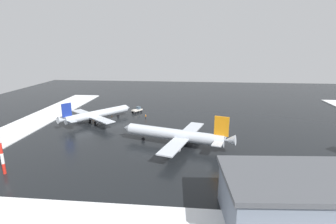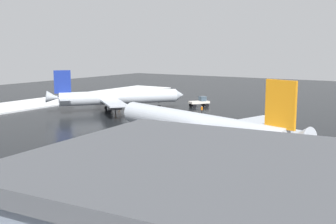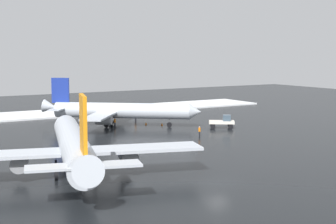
{
  "view_description": "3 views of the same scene",
  "coord_description": "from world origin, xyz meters",
  "px_view_note": "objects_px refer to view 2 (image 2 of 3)",
  "views": [
    {
      "loc": [
        -6.81,
        -83.24,
        28.99
      ],
      "look_at": [
        -15.97,
        9.74,
        4.4
      ],
      "focal_mm": 28.0,
      "sensor_mm": 36.0,
      "label": 1
    },
    {
      "loc": [
        15.22,
        -61.23,
        13.84
      ],
      "look_at": [
        -24.09,
        0.17,
        2.53
      ],
      "focal_mm": 45.0,
      "sensor_mm": 36.0,
      "label": 2
    },
    {
      "loc": [
        43.71,
        -32.97,
        14.17
      ],
      "look_at": [
        -27.3,
        10.33,
        4.23
      ],
      "focal_mm": 55.0,
      "sensor_mm": 36.0,
      "label": 3
    }
  ],
  "objects_px": {
    "pushback_tug": "(200,102)",
    "ground_crew_beside_wing": "(202,109)",
    "airplane_far_rear": "(116,97)",
    "ground_crew_near_tug": "(119,102)",
    "traffic_cone_near_nose": "(149,107)",
    "ground_crew_mid_apron": "(115,107)",
    "traffic_cone_mid_line": "(135,107)",
    "airplane_parked_portside": "(199,125)"
  },
  "relations": [
    {
      "from": "pushback_tug",
      "to": "ground_crew_beside_wing",
      "type": "xyz_separation_m",
      "value": [
        5.25,
        -8.91,
        -0.31
      ]
    },
    {
      "from": "airplane_far_rear",
      "to": "ground_crew_near_tug",
      "type": "height_order",
      "value": "airplane_far_rear"
    },
    {
      "from": "ground_crew_beside_wing",
      "to": "traffic_cone_near_nose",
      "type": "height_order",
      "value": "ground_crew_beside_wing"
    },
    {
      "from": "ground_crew_mid_apron",
      "to": "ground_crew_near_tug",
      "type": "xyz_separation_m",
      "value": [
        -4.42,
        6.71,
        0.0
      ]
    },
    {
      "from": "traffic_cone_near_nose",
      "to": "ground_crew_beside_wing",
      "type": "bearing_deg",
      "value": -4.77
    },
    {
      "from": "airplane_far_rear",
      "to": "ground_crew_near_tug",
      "type": "distance_m",
      "value": 7.18
    },
    {
      "from": "traffic_cone_mid_line",
      "to": "traffic_cone_near_nose",
      "type": "bearing_deg",
      "value": 38.08
    },
    {
      "from": "airplane_parked_portside",
      "to": "airplane_far_rear",
      "type": "bearing_deg",
      "value": -16.56
    },
    {
      "from": "ground_crew_mid_apron",
      "to": "traffic_cone_mid_line",
      "type": "bearing_deg",
      "value": -121.94
    },
    {
      "from": "airplane_parked_portside",
      "to": "pushback_tug",
      "type": "height_order",
      "value": "airplane_parked_portside"
    },
    {
      "from": "pushback_tug",
      "to": "ground_crew_beside_wing",
      "type": "height_order",
      "value": "pushback_tug"
    },
    {
      "from": "ground_crew_mid_apron",
      "to": "ground_crew_beside_wing",
      "type": "bearing_deg",
      "value": 174.17
    },
    {
      "from": "airplane_parked_portside",
      "to": "ground_crew_near_tug",
      "type": "distance_m",
      "value": 44.67
    },
    {
      "from": "airplane_far_rear",
      "to": "traffic_cone_mid_line",
      "type": "bearing_deg",
      "value": 29.8
    },
    {
      "from": "pushback_tug",
      "to": "ground_crew_mid_apron",
      "type": "bearing_deg",
      "value": 178.77
    },
    {
      "from": "pushback_tug",
      "to": "traffic_cone_mid_line",
      "type": "relative_size",
      "value": 9.15
    },
    {
      "from": "airplane_parked_portside",
      "to": "ground_crew_near_tug",
      "type": "height_order",
      "value": "airplane_parked_portside"
    },
    {
      "from": "ground_crew_beside_wing",
      "to": "airplane_far_rear",
      "type": "bearing_deg",
      "value": 160.66
    },
    {
      "from": "pushback_tug",
      "to": "traffic_cone_near_nose",
      "type": "relative_size",
      "value": 9.15
    },
    {
      "from": "ground_crew_beside_wing",
      "to": "ground_crew_mid_apron",
      "type": "bearing_deg",
      "value": 164.15
    },
    {
      "from": "ground_crew_near_tug",
      "to": "traffic_cone_mid_line",
      "type": "relative_size",
      "value": 3.11
    },
    {
      "from": "pushback_tug",
      "to": "airplane_far_rear",
      "type": "bearing_deg",
      "value": 175.71
    },
    {
      "from": "pushback_tug",
      "to": "ground_crew_mid_apron",
      "type": "xyz_separation_m",
      "value": [
        -11.87,
        -16.21,
        -0.31
      ]
    },
    {
      "from": "airplane_parked_portside",
      "to": "traffic_cone_mid_line",
      "type": "height_order",
      "value": "airplane_parked_portside"
    },
    {
      "from": "airplane_far_rear",
      "to": "traffic_cone_near_nose",
      "type": "distance_m",
      "value": 8.7
    },
    {
      "from": "traffic_cone_mid_line",
      "to": "pushback_tug",
      "type": "bearing_deg",
      "value": 40.25
    },
    {
      "from": "pushback_tug",
      "to": "ground_crew_beside_wing",
      "type": "bearing_deg",
      "value": -114.5
    },
    {
      "from": "airplane_far_rear",
      "to": "ground_crew_mid_apron",
      "type": "xyz_separation_m",
      "value": [
        0.57,
        -1.0,
        -2.02
      ]
    },
    {
      "from": "ground_crew_mid_apron",
      "to": "traffic_cone_near_nose",
      "type": "relative_size",
      "value": 3.11
    },
    {
      "from": "pushback_tug",
      "to": "airplane_parked_portside",
      "type": "bearing_deg",
      "value": -116.87
    },
    {
      "from": "ground_crew_beside_wing",
      "to": "traffic_cone_mid_line",
      "type": "xyz_separation_m",
      "value": [
        -16.78,
        -0.86,
        -0.7
      ]
    },
    {
      "from": "ground_crew_beside_wing",
      "to": "traffic_cone_mid_line",
      "type": "height_order",
      "value": "ground_crew_beside_wing"
    },
    {
      "from": "airplane_far_rear",
      "to": "ground_crew_mid_apron",
      "type": "distance_m",
      "value": 2.33
    },
    {
      "from": "ground_crew_near_tug",
      "to": "pushback_tug",
      "type": "bearing_deg",
      "value": 91.12
    },
    {
      "from": "airplane_parked_portside",
      "to": "ground_crew_near_tug",
      "type": "relative_size",
      "value": 19.78
    },
    {
      "from": "airplane_far_rear",
      "to": "pushback_tug",
      "type": "relative_size",
      "value": 5.03
    },
    {
      "from": "airplane_parked_portside",
      "to": "ground_crew_mid_apron",
      "type": "relative_size",
      "value": 19.78
    },
    {
      "from": "airplane_far_rear",
      "to": "ground_crew_beside_wing",
      "type": "xyz_separation_m",
      "value": [
        17.69,
        6.3,
        -2.02
      ]
    },
    {
      "from": "ground_crew_mid_apron",
      "to": "ground_crew_near_tug",
      "type": "height_order",
      "value": "same"
    },
    {
      "from": "ground_crew_mid_apron",
      "to": "traffic_cone_near_nose",
      "type": "bearing_deg",
      "value": -138.06
    },
    {
      "from": "airplane_parked_portside",
      "to": "pushback_tug",
      "type": "distance_m",
      "value": 41.17
    },
    {
      "from": "airplane_parked_portside",
      "to": "pushback_tug",
      "type": "bearing_deg",
      "value": -44.95
    }
  ]
}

